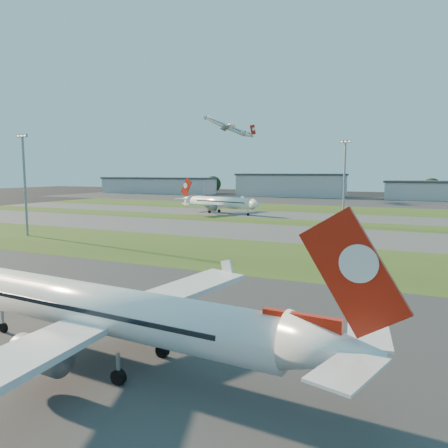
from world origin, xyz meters
The scene contains 18 objects.
grass_strip_a centered at (0.00, 52.00, 0.01)m, with size 300.00×34.00×0.01m, color #344B19.
taxiway_a centered at (0.00, 85.00, 0.01)m, with size 300.00×32.00×0.01m, color #515154.
grass_strip_b centered at (0.00, 110.00, 0.01)m, with size 300.00×18.00×0.01m, color #344B19.
taxiway_b centered at (0.00, 132.00, 0.01)m, with size 300.00×26.00×0.01m, color #515154.
grass_strip_c centered at (0.00, 165.00, 0.01)m, with size 300.00×40.00×0.01m, color #344B19.
apron_far centered at (0.00, 225.00, 0.01)m, with size 400.00×80.00×0.01m, color #333335.
yellow_line centered at (5.00, 0.00, 0.00)m, with size 0.25×60.00×0.02m, color gold.
airliner_parked centered at (13.84, 1.20, 4.46)m, with size 40.70×34.46×12.69m.
airliner_taxiing centered at (-36.18, 128.15, 4.37)m, with size 38.55×32.50×12.43m.
airliner_departing centered at (-79.73, 228.35, 45.06)m, with size 28.82×24.94×10.38m.
light_mast_west centered at (-55.00, 52.00, 14.81)m, with size 3.20×0.70×25.80m.
light_mast_centre centered at (15.00, 108.00, 14.81)m, with size 3.20×0.70×25.80m.
hangar_far_west centered at (-150.00, 255.00, 6.14)m, with size 91.80×23.00×12.20m.
hangar_west centered at (-45.00, 255.00, 7.64)m, with size 71.40×23.00×15.20m.
tree_far_west centered at (-190.00, 268.00, 6.49)m, with size 11.00×11.00×12.00m.
tree_west centered at (-110.00, 270.00, 7.14)m, with size 12.10×12.10×13.20m.
tree_mid_west centered at (-20.00, 266.00, 5.84)m, with size 9.90×9.90×10.80m.
tree_mid_east centered at (40.00, 269.00, 6.81)m, with size 11.55×11.55×12.60m.
Camera 1 is at (38.07, -27.44, 16.38)m, focal length 35.00 mm.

